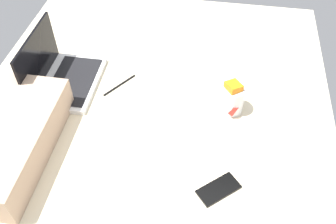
{
  "coord_description": "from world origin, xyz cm",
  "views": [
    {
      "loc": [
        -89.88,
        -22.78,
        123.25
      ],
      "look_at": [
        0.94,
        -7.94,
        24.0
      ],
      "focal_mm": 39.67,
      "sensor_mm": 36.0,
      "label": 1
    }
  ],
  "objects": [
    {
      "name": "charger_cable",
      "position": [
        17.95,
        15.1,
        18.3
      ],
      "size": [
        14.33,
        10.16,
        0.6
      ],
      "primitive_type": "cube",
      "rotation": [
        0.0,
        0.0,
        -0.6
      ],
      "color": "black",
      "rests_on": "bed_mattress"
    },
    {
      "name": "snack_cup",
      "position": [
        11.92,
        -30.91,
        24.16
      ],
      "size": [
        10.82,
        9.0,
        13.69
      ],
      "color": "silver",
      "rests_on": "bed_mattress"
    },
    {
      "name": "bed_mattress",
      "position": [
        0.0,
        0.0,
        9.0
      ],
      "size": [
        180.0,
        140.0,
        18.0
      ],
      "primitive_type": "cube",
      "color": "beige",
      "rests_on": "ground"
    },
    {
      "name": "cell_phone",
      "position": [
        -24.92,
        -28.73,
        18.4
      ],
      "size": [
        14.32,
        15.02,
        0.8
      ],
      "primitive_type": "cube",
      "rotation": [
        0.0,
        0.0,
        3.86
      ],
      "color": "black",
      "rests_on": "bed_mattress"
    },
    {
      "name": "laptop",
      "position": [
        15.74,
        38.83,
        22.41
      ],
      "size": [
        33.2,
        23.29,
        23.0
      ],
      "rotation": [
        0.0,
        0.0,
        0.01
      ],
      "color": "silver",
      "rests_on": "bed_mattress"
    }
  ]
}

